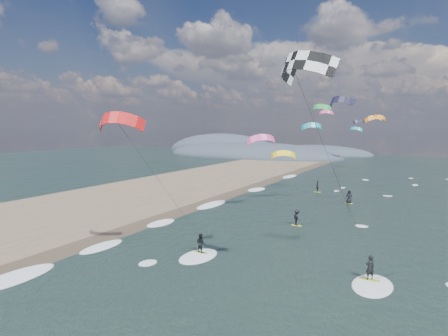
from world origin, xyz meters
The scene contains 9 objects.
ground centered at (0.00, 0.00, 0.00)m, with size 260.00×260.00×0.00m, color black.
sand_strip centered at (-24.00, 10.00, 0.00)m, with size 26.00×240.00×0.00m, color brown.
wet_sand_strip centered at (-12.00, 10.00, 0.00)m, with size 3.00×240.00×0.00m, color #382D23.
coastal_hills centered at (-44.84, 107.86, 0.00)m, with size 80.00×41.00×15.00m.
kitesurfer_near_a centered at (8.63, 4.99, 11.72)m, with size 7.85×9.42×15.42m.
kitesurfer_near_b centered at (-3.91, 4.70, 7.86)m, with size 7.00×8.48×12.52m.
far_kitesurfers centered at (3.01, 30.46, 0.90)m, with size 7.33×22.31×1.83m.
bg_kite_field centered at (-0.23, 54.88, 11.62)m, with size 16.10×72.17×8.33m.
shoreline_surf centered at (-10.80, 14.75, 0.00)m, with size 2.40×79.40×0.11m.
Camera 1 is at (15.17, -16.94, 10.82)m, focal length 30.00 mm.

